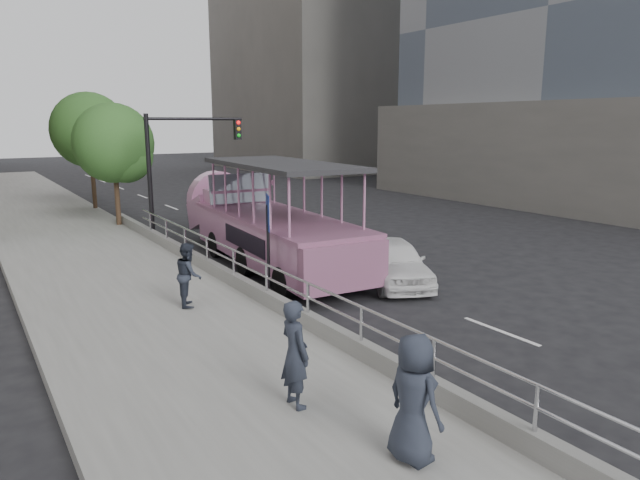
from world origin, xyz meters
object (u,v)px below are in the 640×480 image
Objects in this scene: parking_sign at (268,236)px; duck_boat at (263,225)px; pedestrian_mid at (189,274)px; street_tree_far at (92,133)px; pedestrian_far at (414,399)px; street_tree_near at (116,146)px; pedestrian_near at (295,354)px; traffic_signal at (178,156)px; car at (394,262)px.

duck_boat is at bearing 64.69° from parking_sign.
pedestrian_mid is 0.25× the size of street_tree_far.
duck_boat reaches higher than pedestrian_far.
street_tree_near is at bearing -8.13° from pedestrian_far.
pedestrian_far is 0.28× the size of street_tree_far.
street_tree_near reaches higher than pedestrian_near.
traffic_signal is (3.48, 15.47, 2.30)m from pedestrian_near.
traffic_signal is 0.81× the size of street_tree_far.
pedestrian_near is at bearing -114.50° from duck_boat.
pedestrian_mid is 2.39m from parking_sign.
street_tree_far reaches higher than duck_boat.
traffic_signal is at bearing 101.14° from duck_boat.
street_tree_far is at bearing 126.97° from car.
street_tree_near is (1.89, 18.90, 2.62)m from pedestrian_near.
pedestrian_mid is at bearing -135.86° from duck_boat.
parking_sign is 13.10m from street_tree_near.
car is at bearing -75.05° from pedestrian_mid.
street_tree_near is at bearing -91.91° from street_tree_far.
parking_sign is at bearing -86.61° from street_tree_near.
duck_boat is 12.84m from pedestrian_far.
car is 9.85m from pedestrian_far.
street_tree_near is (1.32, 21.10, 2.61)m from pedestrian_far.
street_tree_far is (2.09, 24.90, 3.11)m from pedestrian_near.
car is at bearing -76.65° from street_tree_far.
duck_boat is 6.82× the size of pedestrian_mid.
street_tree_far is at bearing 91.71° from parking_sign.
parking_sign is 0.52× the size of street_tree_near.
parking_sign is at bearing -115.31° from duck_boat.
street_tree_near reaches higher than parking_sign.
traffic_signal is 0.91× the size of street_tree_near.
pedestrian_far is at bearing -93.21° from street_tree_far.
pedestrian_far is (0.18, -8.15, 0.10)m from pedestrian_mid.
duck_boat is at bearing -80.57° from street_tree_far.
duck_boat is at bearing -73.27° from street_tree_near.
street_tree_far reaches higher than parking_sign.
pedestrian_mid is 0.31× the size of traffic_signal.
pedestrian_far is 0.61× the size of parking_sign.
pedestrian_mid is at bearing -3.27° from pedestrian_far.
traffic_signal is (-3.20, 9.97, 2.80)m from car.
pedestrian_mid is 8.15m from pedestrian_far.
car is 2.29× the size of pedestrian_near.
car is 6.34m from pedestrian_mid.
car is 20.26m from street_tree_far.
duck_boat is 11.00m from pedestrian_near.
car is 10.84m from traffic_signal.
street_tree_far reaches higher than car.
traffic_signal reaches higher than pedestrian_far.
pedestrian_far is at bearing -108.12° from duck_boat.
traffic_signal reaches higher than parking_sign.
pedestrian_far is at bearing -99.38° from traffic_signal.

